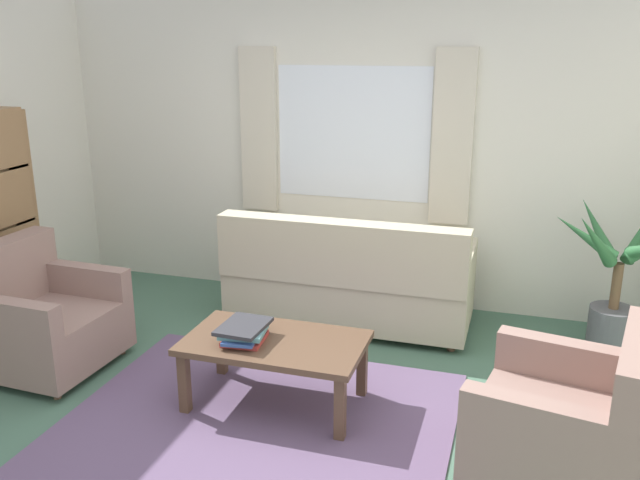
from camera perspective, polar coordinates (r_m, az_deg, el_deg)
ground_plane at (r=4.13m, az=-5.46°, el=-15.47°), size 6.24×6.24×0.00m
wall_back at (r=5.71m, az=2.95°, el=7.67°), size 5.32×0.12×2.60m
window_with_curtains at (r=5.61m, az=2.76°, el=9.06°), size 1.98×0.07×1.40m
area_rug at (r=4.12m, az=-5.46°, el=-15.39°), size 2.28×1.94×0.01m
couch at (r=5.28m, az=2.43°, el=-3.54°), size 1.90×0.82×0.92m
armchair_left at (r=5.00m, az=-22.79°, el=-6.24°), size 0.85×0.87×0.88m
armchair_right at (r=3.65m, az=20.73°, el=-14.65°), size 0.96×0.98×0.88m
coffee_table at (r=4.14m, az=-3.89°, el=-9.23°), size 1.10×0.64×0.44m
book_stack_on_table at (r=4.10m, az=-6.54°, el=-7.85°), size 0.29×0.36×0.10m
potted_plant at (r=5.22m, az=24.07°, el=-3.61°), size 1.06×0.96×1.16m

